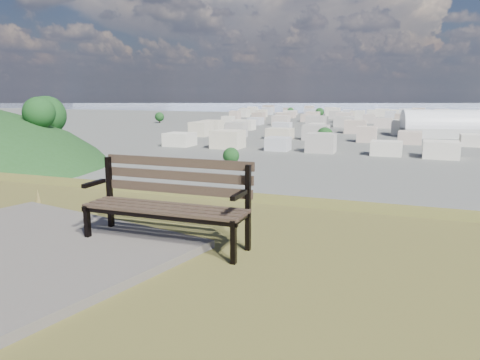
% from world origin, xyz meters
% --- Properties ---
extents(park_bench, '(1.59, 0.53, 0.83)m').
position_xyz_m(park_bench, '(-1.39, 2.10, 25.47)').
color(park_bench, '#413625').
rests_on(park_bench, hilltop_mesa).
extents(arena, '(52.60, 30.97, 20.80)m').
position_xyz_m(arena, '(16.55, 292.37, 4.90)').
color(arena, '#BBBBB7').
rests_on(arena, ground).
extents(city_blocks, '(395.00, 361.00, 7.00)m').
position_xyz_m(city_blocks, '(0.00, 394.44, 3.50)').
color(city_blocks, beige).
rests_on(city_blocks, ground).
extents(city_trees, '(406.52, 387.20, 9.98)m').
position_xyz_m(city_trees, '(-26.39, 319.00, 4.83)').
color(city_trees, '#38231C').
rests_on(city_trees, ground).
extents(bay_water, '(2400.00, 700.00, 0.12)m').
position_xyz_m(bay_water, '(0.00, 900.00, 0.00)').
color(bay_water, '#98A6C2').
rests_on(bay_water, ground).
extents(far_hills, '(2050.00, 340.00, 60.00)m').
position_xyz_m(far_hills, '(-60.92, 1402.93, 25.47)').
color(far_hills, '#949EB7').
rests_on(far_hills, ground).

